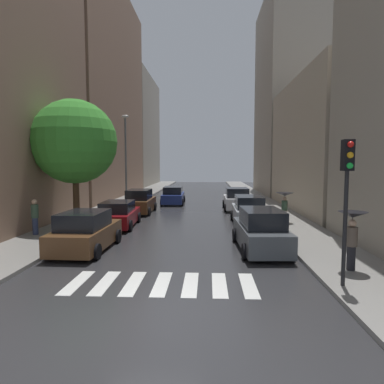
% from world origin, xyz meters
% --- Properties ---
extents(ground_plane, '(28.00, 72.00, 0.04)m').
position_xyz_m(ground_plane, '(0.00, 24.00, -0.02)').
color(ground_plane, '#2C2C2F').
extents(sidewalk_left, '(3.00, 72.00, 0.15)m').
position_xyz_m(sidewalk_left, '(-6.50, 24.00, 0.07)').
color(sidewalk_left, gray).
rests_on(sidewalk_left, ground).
extents(sidewalk_right, '(3.00, 72.00, 0.15)m').
position_xyz_m(sidewalk_right, '(6.50, 24.00, 0.07)').
color(sidewalk_right, gray).
rests_on(sidewalk_right, ground).
extents(crosswalk_stripes, '(5.85, 2.20, 0.01)m').
position_xyz_m(crosswalk_stripes, '(0.00, 2.26, 0.01)').
color(crosswalk_stripes, silver).
rests_on(crosswalk_stripes, ground).
extents(building_left_mid, '(6.00, 21.85, 23.27)m').
position_xyz_m(building_left_mid, '(-11.00, 29.95, 11.63)').
color(building_left_mid, '#8C6B56').
rests_on(building_left_mid, ground).
extents(building_left_far, '(6.00, 17.07, 18.09)m').
position_xyz_m(building_left_far, '(-11.00, 49.65, 9.05)').
color(building_left_far, '#9E9384').
rests_on(building_left_far, ground).
extents(building_right_mid, '(6.00, 15.57, 10.24)m').
position_xyz_m(building_right_mid, '(11.00, 19.33, 5.12)').
color(building_right_mid, '#B2A38C').
rests_on(building_right_mid, ground).
extents(building_right_far, '(6.00, 13.34, 23.26)m').
position_xyz_m(building_right_far, '(11.00, 34.59, 11.63)').
color(building_right_far, '#9E9384').
rests_on(building_right_far, ground).
extents(parked_car_left_nearest, '(2.22, 4.34, 1.72)m').
position_xyz_m(parked_car_left_nearest, '(-3.84, 6.18, 0.80)').
color(parked_car_left_nearest, brown).
rests_on(parked_car_left_nearest, ground).
extents(parked_car_left_second, '(2.27, 4.52, 1.53)m').
position_xyz_m(parked_car_left_second, '(-3.89, 11.71, 0.72)').
color(parked_car_left_second, maroon).
rests_on(parked_car_left_second, ground).
extents(parked_car_left_third, '(2.08, 4.30, 1.80)m').
position_xyz_m(parked_car_left_third, '(-3.74, 17.30, 0.83)').
color(parked_car_left_third, brown).
rests_on(parked_car_left_third, ground).
extents(parked_car_right_nearest, '(2.19, 4.75, 1.82)m').
position_xyz_m(parked_car_right_nearest, '(3.73, 6.59, 0.84)').
color(parked_car_right_nearest, '#474C51').
rests_on(parked_car_right_nearest, ground).
extents(parked_car_right_second, '(2.04, 4.48, 1.79)m').
position_xyz_m(parked_car_right_second, '(3.94, 12.81, 0.83)').
color(parked_car_right_second, '#B2B7BF').
rests_on(parked_car_right_second, ground).
extents(parked_car_right_third, '(2.16, 4.17, 1.79)m').
position_xyz_m(parked_car_right_third, '(3.78, 19.46, 0.83)').
color(parked_car_right_third, silver).
rests_on(parked_car_right_third, ground).
extents(car_midroad, '(2.14, 4.55, 1.63)m').
position_xyz_m(car_midroad, '(-1.79, 23.19, 0.76)').
color(car_midroad, navy).
rests_on(car_midroad, ground).
extents(pedestrian_foreground, '(1.09, 1.09, 1.83)m').
position_xyz_m(pedestrian_foreground, '(6.14, 12.87, 1.53)').
color(pedestrian_foreground, gray).
rests_on(pedestrian_foreground, sidewalk_right).
extents(pedestrian_near_tree, '(0.95, 0.95, 2.00)m').
position_xyz_m(pedestrian_near_tree, '(6.29, 3.49, 1.58)').
color(pedestrian_near_tree, black).
rests_on(pedestrian_near_tree, sidewalk_right).
extents(pedestrian_by_kerb, '(0.36, 0.36, 1.80)m').
position_xyz_m(pedestrian_by_kerb, '(-7.34, 8.62, 1.10)').
color(pedestrian_by_kerb, navy).
rests_on(pedestrian_by_kerb, sidewalk_left).
extents(street_tree_left, '(4.81, 4.81, 7.26)m').
position_xyz_m(street_tree_left, '(-6.23, 11.26, 4.99)').
color(street_tree_left, '#513823').
rests_on(street_tree_left, sidewalk_left).
extents(traffic_light_right_corner, '(0.30, 0.42, 4.30)m').
position_xyz_m(traffic_light_right_corner, '(5.45, 1.98, 3.29)').
color(traffic_light_right_corner, black).
rests_on(traffic_light_right_corner, sidewalk_right).
extents(lamp_post_left, '(0.60, 0.28, 7.67)m').
position_xyz_m(lamp_post_left, '(-5.55, 20.58, 4.53)').
color(lamp_post_left, '#595B60').
rests_on(lamp_post_left, sidewalk_left).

